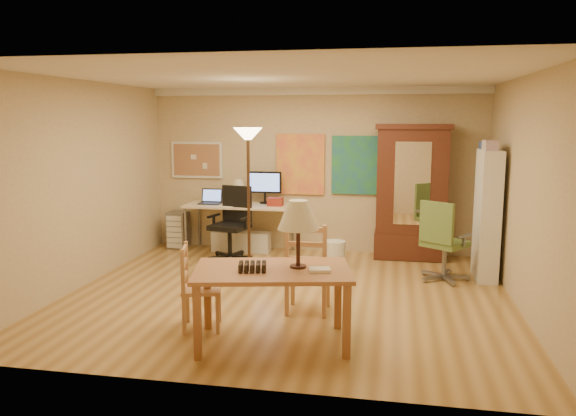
% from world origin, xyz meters
% --- Properties ---
extents(floor, '(5.50, 5.50, 0.00)m').
position_xyz_m(floor, '(0.00, 0.00, 0.00)').
color(floor, olive).
rests_on(floor, ground).
extents(crown_molding, '(5.50, 0.08, 0.12)m').
position_xyz_m(crown_molding, '(0.00, 2.46, 2.64)').
color(crown_molding, white).
rests_on(crown_molding, floor).
extents(corkboard, '(0.90, 0.04, 0.62)m').
position_xyz_m(corkboard, '(-2.05, 2.47, 1.50)').
color(corkboard, '#A6704E').
rests_on(corkboard, floor).
extents(art_panel_left, '(0.80, 0.04, 1.00)m').
position_xyz_m(art_panel_left, '(-0.25, 2.47, 1.45)').
color(art_panel_left, yellow).
rests_on(art_panel_left, floor).
extents(art_panel_right, '(0.75, 0.04, 0.95)m').
position_xyz_m(art_panel_right, '(0.65, 2.47, 1.45)').
color(art_panel_right, '#22668B').
rests_on(art_panel_right, floor).
extents(dining_table, '(1.66, 1.19, 1.42)m').
position_xyz_m(dining_table, '(0.22, -1.49, 0.90)').
color(dining_table, '#985631').
rests_on(dining_table, floor).
extents(ladder_chair_back, '(0.49, 0.47, 1.06)m').
position_xyz_m(ladder_chair_back, '(0.34, -0.58, 0.49)').
color(ladder_chair_back, tan).
rests_on(ladder_chair_back, floor).
extents(ladder_chair_left, '(0.49, 0.51, 0.90)m').
position_xyz_m(ladder_chair_left, '(-0.71, -1.27, 0.42)').
color(ladder_chair_left, tan).
rests_on(ladder_chair_left, floor).
extents(torchiere_lamp, '(0.38, 0.38, 2.08)m').
position_xyz_m(torchiere_lamp, '(-0.60, 0.42, 1.67)').
color(torchiere_lamp, '#422B1A').
rests_on(torchiere_lamp, floor).
extents(computer_desk, '(1.77, 0.77, 1.34)m').
position_xyz_m(computer_desk, '(-1.17, 2.16, 0.49)').
color(computer_desk, '#BAAE88').
rests_on(computer_desk, floor).
extents(office_chair_black, '(0.71, 0.71, 1.15)m').
position_xyz_m(office_chair_black, '(-1.21, 1.63, 0.31)').
color(office_chair_black, black).
rests_on(office_chair_black, floor).
extents(office_chair_green, '(0.71, 0.71, 1.11)m').
position_xyz_m(office_chair_green, '(1.97, 1.02, 0.30)').
color(office_chair_green, slate).
rests_on(office_chair_green, floor).
extents(drawer_cart, '(0.31, 0.37, 0.62)m').
position_xyz_m(drawer_cart, '(-2.34, 2.25, 0.31)').
color(drawer_cart, slate).
rests_on(drawer_cart, floor).
extents(armoire, '(1.15, 0.55, 2.12)m').
position_xyz_m(armoire, '(1.56, 2.24, 0.92)').
color(armoire, '#391A0F').
rests_on(armoire, floor).
extents(bookshelf, '(0.27, 0.71, 1.78)m').
position_xyz_m(bookshelf, '(2.55, 1.25, 0.89)').
color(bookshelf, white).
rests_on(bookshelf, floor).
extents(wastebin, '(0.32, 0.32, 0.41)m').
position_xyz_m(wastebin, '(0.44, 1.42, 0.20)').
color(wastebin, silver).
rests_on(wastebin, floor).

